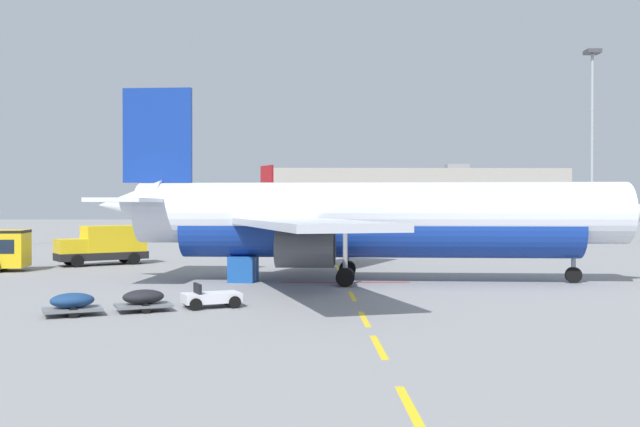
% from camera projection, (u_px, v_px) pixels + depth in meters
% --- Properties ---
extents(ground, '(400.00, 400.00, 0.00)m').
position_uv_depth(ground, '(582.00, 260.00, 61.48)').
color(ground, gray).
extents(apron_paint_markings, '(8.00, 98.45, 0.01)m').
position_uv_depth(apron_paint_markings, '(334.00, 261.00, 60.23)').
color(apron_paint_markings, yellow).
rests_on(apron_paint_markings, ground).
extents(airliner_foreground, '(34.82, 34.51, 12.20)m').
position_uv_depth(airliner_foreground, '(369.00, 218.00, 43.36)').
color(airliner_foreground, silver).
rests_on(airliner_foreground, ground).
extents(airliner_far_center, '(28.30, 29.96, 11.07)m').
position_uv_depth(airliner_far_center, '(236.00, 213.00, 118.27)').
color(airliner_far_center, silver).
rests_on(airliner_far_center, ground).
extents(catering_truck, '(7.16, 5.86, 3.14)m').
position_uv_depth(catering_truck, '(104.00, 244.00, 56.07)').
color(catering_truck, black).
rests_on(catering_truck, ground).
extents(baggage_train, '(8.49, 4.72, 1.14)m').
position_uv_depth(baggage_train, '(144.00, 300.00, 31.04)').
color(baggage_train, silver).
rests_on(baggage_train, ground).
extents(uld_cargo_container, '(1.85, 1.82, 1.60)m').
position_uv_depth(uld_cargo_container, '(243.00, 269.00, 43.26)').
color(uld_cargo_container, '#194C9E').
rests_on(uld_cargo_container, ground).
extents(apron_light_mast_far, '(1.80, 1.80, 24.62)m').
position_uv_depth(apron_light_mast_far, '(592.00, 123.00, 88.42)').
color(apron_light_mast_far, slate).
rests_on(apron_light_mast_far, ground).
extents(terminal_satellite, '(78.53, 22.19, 16.27)m').
position_uv_depth(terminal_satellite, '(414.00, 197.00, 189.76)').
color(terminal_satellite, '#9E998E').
rests_on(terminal_satellite, ground).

